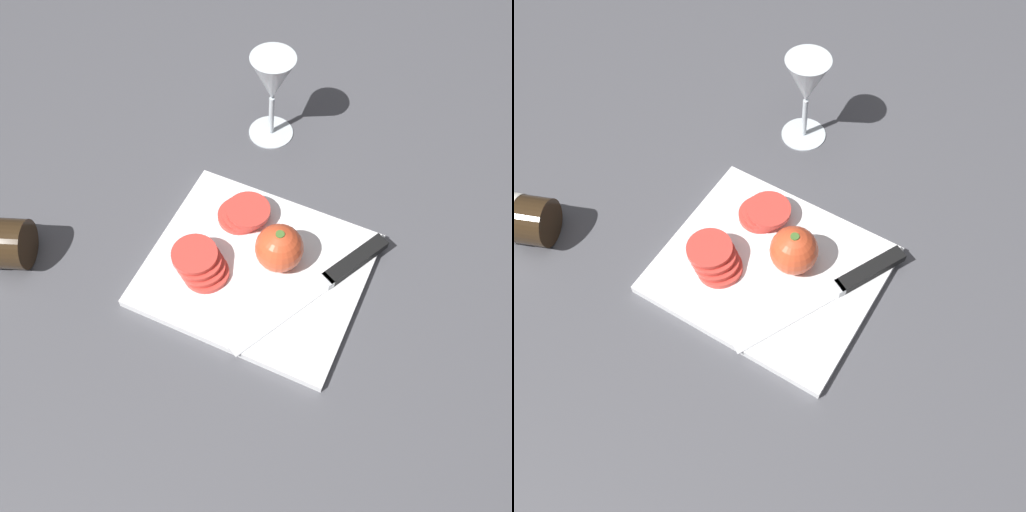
{
  "view_description": "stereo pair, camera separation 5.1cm",
  "coord_description": "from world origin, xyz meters",
  "views": [
    {
      "loc": [
        0.19,
        -0.42,
        0.76
      ],
      "look_at": [
        -0.0,
        -0.01,
        0.04
      ],
      "focal_mm": 42.0,
      "sensor_mm": 36.0,
      "label": 1
    },
    {
      "loc": [
        0.23,
        -0.39,
        0.76
      ],
      "look_at": [
        -0.0,
        -0.01,
        0.04
      ],
      "focal_mm": 42.0,
      "sensor_mm": 36.0,
      "label": 2
    }
  ],
  "objects": [
    {
      "name": "ground_plane",
      "position": [
        0.0,
        0.0,
        0.0
      ],
      "size": [
        3.0,
        3.0,
        0.0
      ],
      "primitive_type": "plane",
      "color": "#4C4C51"
    },
    {
      "name": "cutting_board",
      "position": [
        -0.0,
        -0.01,
        0.01
      ],
      "size": [
        0.31,
        0.26,
        0.01
      ],
      "color": "white",
      "rests_on": "ground_plane"
    },
    {
      "name": "wine_glass",
      "position": [
        -0.09,
        0.26,
        0.11
      ],
      "size": [
        0.08,
        0.08,
        0.16
      ],
      "color": "silver",
      "rests_on": "ground_plane"
    },
    {
      "name": "whole_tomato",
      "position": [
        0.03,
        0.01,
        0.05
      ],
      "size": [
        0.07,
        0.07,
        0.07
      ],
      "color": "#DB4C28",
      "rests_on": "cutting_board"
    },
    {
      "name": "knife",
      "position": [
        0.12,
        0.03,
        0.02
      ],
      "size": [
        0.15,
        0.26,
        0.01
      ],
      "rotation": [
        0.0,
        0.0,
        4.24
      ],
      "color": "silver",
      "rests_on": "cutting_board"
    },
    {
      "name": "tomato_slice_stack_near",
      "position": [
        -0.07,
        -0.05,
        0.03
      ],
      "size": [
        0.09,
        0.07,
        0.03
      ],
      "color": "#D63D33",
      "rests_on": "cutting_board"
    },
    {
      "name": "tomato_slice_stack_far",
      "position": [
        -0.05,
        0.06,
        0.03
      ],
      "size": [
        0.08,
        0.07,
        0.03
      ],
      "color": "#D63D33",
      "rests_on": "cutting_board"
    }
  ]
}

